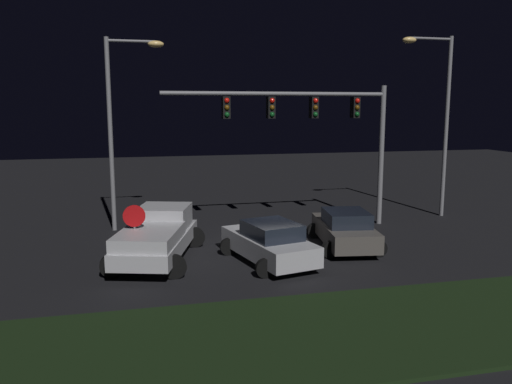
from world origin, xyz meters
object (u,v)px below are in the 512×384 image
at_px(street_lamp_right, 438,106).
at_px(car_sedan_far, 269,242).
at_px(pickup_truck, 158,233).
at_px(car_sedan, 345,229).
at_px(stop_sign, 134,224).
at_px(traffic_signal_gantry, 314,118).
at_px(street_lamp_left, 121,112).

bearing_deg(street_lamp_right, car_sedan_far, -150.29).
bearing_deg(street_lamp_right, pickup_truck, -162.21).
relative_size(car_sedan, stop_sign, 2.07).
bearing_deg(pickup_truck, car_sedan, -73.49).
distance_m(traffic_signal_gantry, stop_sign, 9.85).
distance_m(pickup_truck, street_lamp_right, 15.47).
xyz_separation_m(car_sedan_far, traffic_signal_gantry, (3.40, 4.90, 4.29)).
xyz_separation_m(pickup_truck, car_sedan, (7.29, -0.03, -0.26)).
height_order(car_sedan, street_lamp_right, street_lamp_right).
bearing_deg(pickup_truck, street_lamp_right, -55.44).
height_order(car_sedan, car_sedan_far, same).
distance_m(car_sedan_far, traffic_signal_gantry, 7.35).
height_order(street_lamp_left, street_lamp_right, street_lamp_right).
distance_m(car_sedan, street_lamp_left, 10.96).
height_order(pickup_truck, traffic_signal_gantry, traffic_signal_gantry).
relative_size(car_sedan_far, street_lamp_left, 0.55).
bearing_deg(stop_sign, traffic_signal_gantry, 28.88).
bearing_deg(street_lamp_right, stop_sign, -160.11).
bearing_deg(street_lamp_left, car_sedan_far, -52.08).
xyz_separation_m(traffic_signal_gantry, stop_sign, (-8.07, -4.45, -3.47)).
distance_m(car_sedan, car_sedan_far, 3.69).
height_order(car_sedan_far, stop_sign, stop_sign).
bearing_deg(traffic_signal_gantry, car_sedan, -89.23).
distance_m(traffic_signal_gantry, street_lamp_left, 8.60).
bearing_deg(street_lamp_left, traffic_signal_gantry, -10.58).
relative_size(car_sedan_far, stop_sign, 2.10).
xyz_separation_m(pickup_truck, traffic_signal_gantry, (7.25, 3.58, 4.03)).
height_order(traffic_signal_gantry, street_lamp_right, street_lamp_right).
bearing_deg(pickup_truck, traffic_signal_gantry, -46.94).
bearing_deg(car_sedan_far, pickup_truck, 57.97).
bearing_deg(stop_sign, street_lamp_right, 19.89).
bearing_deg(traffic_signal_gantry, pickup_truck, -153.71).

